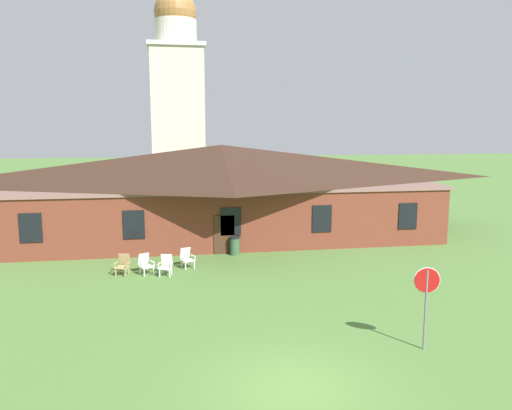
% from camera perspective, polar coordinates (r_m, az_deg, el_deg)
% --- Properties ---
extents(ground_plane, '(200.00, 200.00, 0.00)m').
position_cam_1_polar(ground_plane, '(14.24, 4.38, -19.85)').
color(ground_plane, '#517A38').
extents(brick_building, '(26.27, 10.40, 5.65)m').
position_cam_1_polar(brick_building, '(31.90, -3.93, 1.79)').
color(brick_building, brown).
rests_on(brick_building, ground).
extents(dome_tower, '(5.18, 5.18, 19.88)m').
position_cam_1_polar(dome_tower, '(49.04, -8.81, 11.51)').
color(dome_tower, beige).
rests_on(dome_tower, ground).
extents(stop_sign, '(0.79, 0.19, 2.61)m').
position_cam_1_polar(stop_sign, '(16.47, 18.60, -9.17)').
color(stop_sign, slate).
rests_on(stop_sign, ground).
extents(lawn_chair_by_porch, '(0.75, 0.80, 0.96)m').
position_cam_1_polar(lawn_chair_by_porch, '(24.40, -14.69, -6.44)').
color(lawn_chair_by_porch, tan).
rests_on(lawn_chair_by_porch, ground).
extents(lawn_chair_near_door, '(0.82, 0.85, 0.96)m').
position_cam_1_polar(lawn_chair_near_door, '(24.25, -12.33, -6.44)').
color(lawn_chair_near_door, white).
rests_on(lawn_chair_near_door, ground).
extents(lawn_chair_left_end, '(0.72, 0.76, 0.96)m').
position_cam_1_polar(lawn_chair_left_end, '(23.89, -10.08, -6.61)').
color(lawn_chair_left_end, white).
rests_on(lawn_chair_left_end, ground).
extents(lawn_chair_middle, '(0.78, 0.83, 0.96)m').
position_cam_1_polar(lawn_chair_middle, '(24.99, -7.79, -5.86)').
color(lawn_chair_middle, silver).
rests_on(lawn_chair_middle, ground).
extents(trash_bin, '(0.56, 0.56, 0.98)m').
position_cam_1_polar(trash_bin, '(27.16, -2.41, -4.58)').
color(trash_bin, '#335638').
rests_on(trash_bin, ground).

